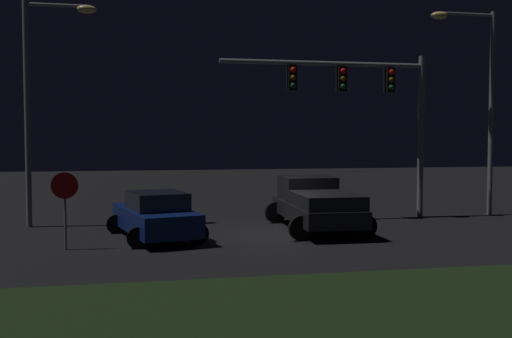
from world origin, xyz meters
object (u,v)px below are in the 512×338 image
Objects in this scene: car_sedan at (156,216)px; traffic_signal_gantry at (364,95)px; street_lamp_right at (479,88)px; street_lamp_left at (42,85)px; stop_sign at (65,196)px; pickup_truck at (315,201)px.

traffic_signal_gantry is at bearing -83.43° from car_sedan.
street_lamp_right is (13.23, 3.09, 4.54)m from car_sedan.
street_lamp_left is 3.63× the size of stop_sign.
car_sedan is 14.33m from street_lamp_right.
street_lamp_left is (-9.42, 2.59, 4.10)m from pickup_truck.
car_sedan is 6.77m from street_lamp_left.
stop_sign is at bearing 103.80° from car_sedan.
street_lamp_right reaches higher than traffic_signal_gantry.
street_lamp_left reaches higher than pickup_truck.
car_sedan is at bearing 27.85° from stop_sign.
stop_sign is (-15.82, -4.45, -3.72)m from street_lamp_right.
street_lamp_right is at bearing -1.02° from street_lamp_left.
car_sedan is (-5.52, -0.80, -0.26)m from pickup_truck.
street_lamp_left is at bearing 75.93° from pickup_truck.
traffic_signal_gantry reaches higher than pickup_truck.
car_sedan is at bearing -159.39° from traffic_signal_gantry.
traffic_signal_gantry is at bearing -1.39° from street_lamp_left.
street_lamp_right reaches higher than pickup_truck.
street_lamp_left is (-3.90, 3.39, 4.36)m from car_sedan.
street_lamp_right reaches higher than street_lamp_left.
stop_sign is (-8.10, -2.16, 0.56)m from pickup_truck.
street_lamp_right is at bearing 15.72° from stop_sign.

